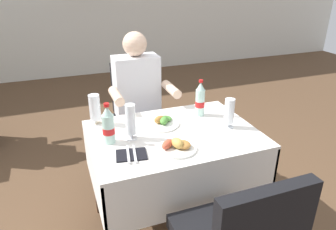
# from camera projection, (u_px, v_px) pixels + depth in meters

# --- Properties ---
(ground_plane) EXTENTS (11.00, 11.00, 0.00)m
(ground_plane) POSITION_uv_depth(u_px,v_px,m) (158.00, 230.00, 2.21)
(ground_plane) COLOR brown
(main_dining_table) EXTENTS (1.05, 0.76, 0.74)m
(main_dining_table) POSITION_uv_depth(u_px,v_px,m) (173.00, 157.00, 2.06)
(main_dining_table) COLOR white
(main_dining_table) RESTS_ON ground
(chair_far_diner_seat) EXTENTS (0.44, 0.50, 0.97)m
(chair_far_diner_seat) POSITION_uv_depth(u_px,v_px,m) (141.00, 113.00, 2.72)
(chair_far_diner_seat) COLOR black
(chair_far_diner_seat) RESTS_ON ground
(seated_diner_far) EXTENTS (0.50, 0.46, 1.26)m
(seated_diner_far) POSITION_uv_depth(u_px,v_px,m) (139.00, 101.00, 2.55)
(seated_diner_far) COLOR #282D42
(seated_diner_far) RESTS_ON ground
(plate_near_camera) EXTENTS (0.23, 0.23, 0.07)m
(plate_near_camera) POSITION_uv_depth(u_px,v_px,m) (177.00, 146.00, 1.78)
(plate_near_camera) COLOR white
(plate_near_camera) RESTS_ON main_dining_table
(plate_far_diner) EXTENTS (0.26, 0.26, 0.06)m
(plate_far_diner) POSITION_uv_depth(u_px,v_px,m) (161.00, 122.00, 2.08)
(plate_far_diner) COLOR white
(plate_far_diner) RESTS_ON main_dining_table
(beer_glass_left) EXTENTS (0.07, 0.07, 0.21)m
(beer_glass_left) POSITION_uv_depth(u_px,v_px,m) (95.00, 110.00, 2.05)
(beer_glass_left) COLOR white
(beer_glass_left) RESTS_ON main_dining_table
(beer_glass_middle) EXTENTS (0.07, 0.07, 0.20)m
(beer_glass_middle) POSITION_uv_depth(u_px,v_px,m) (229.00, 112.00, 2.01)
(beer_glass_middle) COLOR white
(beer_glass_middle) RESTS_ON main_dining_table
(beer_glass_right) EXTENTS (0.07, 0.07, 0.22)m
(beer_glass_right) POSITION_uv_depth(u_px,v_px,m) (131.00, 121.00, 1.86)
(beer_glass_right) COLOR white
(beer_glass_right) RESTS_ON main_dining_table
(cola_bottle_primary) EXTENTS (0.07, 0.07, 0.26)m
(cola_bottle_primary) POSITION_uv_depth(u_px,v_px,m) (200.00, 100.00, 2.18)
(cola_bottle_primary) COLOR silver
(cola_bottle_primary) RESTS_ON main_dining_table
(cola_bottle_secondary) EXTENTS (0.07, 0.07, 0.25)m
(cola_bottle_secondary) POSITION_uv_depth(u_px,v_px,m) (108.00, 126.00, 1.82)
(cola_bottle_secondary) COLOR silver
(cola_bottle_secondary) RESTS_ON main_dining_table
(napkin_cutlery_set) EXTENTS (0.19, 0.20, 0.01)m
(napkin_cutlery_set) POSITION_uv_depth(u_px,v_px,m) (131.00, 155.00, 1.73)
(napkin_cutlery_set) COLOR black
(napkin_cutlery_set) RESTS_ON main_dining_table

